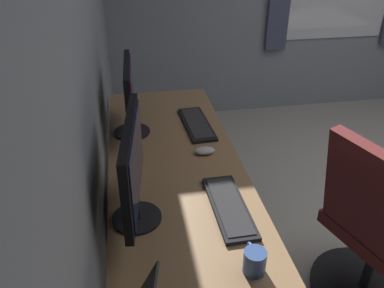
# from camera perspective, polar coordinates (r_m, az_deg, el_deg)

# --- Properties ---
(wall_back) EXTENTS (4.99, 0.10, 2.60)m
(wall_back) POSITION_cam_1_polar(r_m,az_deg,el_deg) (1.57, -16.87, 10.45)
(wall_back) COLOR #8C939E
(wall_back) RESTS_ON ground
(desk) EXTENTS (2.25, 0.65, 0.73)m
(desk) POSITION_cam_1_polar(r_m,az_deg,el_deg) (1.84, -1.55, -7.84)
(desk) COLOR #936D47
(desk) RESTS_ON ground
(drawer_pedestal) EXTENTS (0.40, 0.51, 0.69)m
(drawer_pedestal) POSITION_cam_1_polar(r_m,az_deg,el_deg) (2.05, -2.23, -14.75)
(drawer_pedestal) COLOR #936D47
(drawer_pedestal) RESTS_ON ground
(monitor_primary) EXTENTS (0.53, 0.20, 0.44)m
(monitor_primary) POSITION_cam_1_polar(r_m,az_deg,el_deg) (1.49, -8.51, -3.33)
(monitor_primary) COLOR black
(monitor_primary) RESTS_ON desk
(monitor_secondary) EXTENTS (0.49, 0.20, 0.41)m
(monitor_secondary) POSITION_cam_1_polar(r_m,az_deg,el_deg) (2.15, -9.03, 7.10)
(monitor_secondary) COLOR black
(monitor_secondary) RESTS_ON desk
(keyboard_main) EXTENTS (0.43, 0.16, 0.02)m
(keyboard_main) POSITION_cam_1_polar(r_m,az_deg,el_deg) (2.30, 0.68, 2.93)
(keyboard_main) COLOR black
(keyboard_main) RESTS_ON desk
(keyboard_spare) EXTENTS (0.42, 0.15, 0.02)m
(keyboard_spare) POSITION_cam_1_polar(r_m,az_deg,el_deg) (1.68, 5.39, -9.01)
(keyboard_spare) COLOR black
(keyboard_spare) RESTS_ON desk
(mouse_main) EXTENTS (0.06, 0.10, 0.03)m
(mouse_main) POSITION_cam_1_polar(r_m,az_deg,el_deg) (2.03, 1.86, -0.98)
(mouse_main) COLOR silver
(mouse_main) RESTS_ON desk
(coffee_mug) EXTENTS (0.12, 0.08, 0.09)m
(coffee_mug) POSITION_cam_1_polar(r_m,az_deg,el_deg) (1.42, 9.00, -16.36)
(coffee_mug) COLOR #335193
(coffee_mug) RESTS_ON desk
(office_chair) EXTENTS (0.56, 0.60, 0.97)m
(office_chair) POSITION_cam_1_polar(r_m,az_deg,el_deg) (2.15, 24.44, -11.72)
(office_chair) COLOR maroon
(office_chair) RESTS_ON ground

